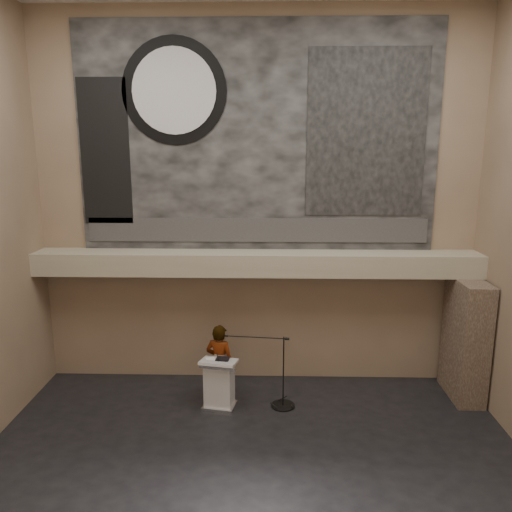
{
  "coord_description": "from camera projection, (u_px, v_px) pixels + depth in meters",
  "views": [
    {
      "loc": [
        0.27,
        -7.36,
        5.53
      ],
      "look_at": [
        0.0,
        3.2,
        3.2
      ],
      "focal_mm": 35.0,
      "sensor_mm": 36.0,
      "label": 1
    }
  ],
  "objects": [
    {
      "name": "floor",
      "position": [
        251.0,
        483.0,
        8.38
      ],
      "size": [
        10.0,
        10.0,
        0.0
      ],
      "primitive_type": "plane",
      "color": "black",
      "rests_on": "ground"
    },
    {
      "name": "wall_back",
      "position": [
        257.0,
        204.0,
        11.37
      ],
      "size": [
        10.0,
        0.02,
        8.5
      ],
      "primitive_type": "cube",
      "color": "#77614B",
      "rests_on": "floor"
    },
    {
      "name": "wall_front",
      "position": [
        230.0,
        329.0,
        3.56
      ],
      "size": [
        10.0,
        0.02,
        8.5
      ],
      "primitive_type": "cube",
      "color": "#77614B",
      "rests_on": "floor"
    },
    {
      "name": "soffit",
      "position": [
        256.0,
        263.0,
        11.26
      ],
      "size": [
        10.0,
        0.8,
        0.5
      ],
      "primitive_type": "cube",
      "color": "gray",
      "rests_on": "wall_back"
    },
    {
      "name": "sprinkler_left",
      "position": [
        186.0,
        275.0,
        11.31
      ],
      "size": [
        0.04,
        0.04,
        0.06
      ],
      "primitive_type": "cylinder",
      "color": "#B2893D",
      "rests_on": "soffit"
    },
    {
      "name": "sprinkler_right",
      "position": [
        341.0,
        276.0,
        11.22
      ],
      "size": [
        0.04,
        0.04,
        0.06
      ],
      "primitive_type": "cylinder",
      "color": "#B2893D",
      "rests_on": "soffit"
    },
    {
      "name": "banner",
      "position": [
        257.0,
        138.0,
        11.03
      ],
      "size": [
        8.0,
        0.05,
        5.0
      ],
      "primitive_type": "cube",
      "color": "black",
      "rests_on": "wall_back"
    },
    {
      "name": "banner_text_strip",
      "position": [
        257.0,
        230.0,
        11.43
      ],
      "size": [
        7.76,
        0.02,
        0.55
      ],
      "primitive_type": "cube",
      "color": "#2F2F2F",
      "rests_on": "banner"
    },
    {
      "name": "banner_clock_rim",
      "position": [
        174.0,
        91.0,
        10.82
      ],
      "size": [
        2.3,
        0.02,
        2.3
      ],
      "primitive_type": "cylinder",
      "rotation": [
        1.57,
        0.0,
        0.0
      ],
      "color": "black",
      "rests_on": "banner"
    },
    {
      "name": "banner_clock_face",
      "position": [
        174.0,
        91.0,
        10.8
      ],
      "size": [
        1.84,
        0.02,
        1.84
      ],
      "primitive_type": "cylinder",
      "rotation": [
        1.57,
        0.0,
        0.0
      ],
      "color": "silver",
      "rests_on": "banner"
    },
    {
      "name": "banner_building_print",
      "position": [
        366.0,
        134.0,
        10.91
      ],
      "size": [
        2.6,
        0.02,
        3.6
      ],
      "primitive_type": "cube",
      "color": "black",
      "rests_on": "banner"
    },
    {
      "name": "banner_brick_print",
      "position": [
        105.0,
        152.0,
        11.14
      ],
      "size": [
        1.1,
        0.02,
        3.2
      ],
      "primitive_type": "cube",
      "color": "black",
      "rests_on": "banner"
    },
    {
      "name": "stone_pier",
      "position": [
        465.0,
        339.0,
        11.05
      ],
      "size": [
        0.6,
        1.4,
        2.7
      ],
      "primitive_type": "cube",
      "color": "#45362A",
      "rests_on": "floor"
    },
    {
      "name": "lectern",
      "position": [
        219.0,
        384.0,
        10.68
      ],
      "size": [
        0.84,
        0.67,
        1.14
      ],
      "rotation": [
        0.0,
        0.0,
        -0.19
      ],
      "color": "silver",
      "rests_on": "floor"
    },
    {
      "name": "binder",
      "position": [
        223.0,
        359.0,
        10.57
      ],
      "size": [
        0.3,
        0.25,
        0.04
      ],
      "primitive_type": "cube",
      "rotation": [
        0.0,
        0.0,
        -0.13
      ],
      "color": "black",
      "rests_on": "lectern"
    },
    {
      "name": "papers",
      "position": [
        211.0,
        360.0,
        10.57
      ],
      "size": [
        0.26,
        0.31,
        0.0
      ],
      "primitive_type": "cube",
      "rotation": [
        0.0,
        0.0,
        0.28
      ],
      "color": "white",
      "rests_on": "lectern"
    },
    {
      "name": "speaker_person",
      "position": [
        220.0,
        363.0,
        10.93
      ],
      "size": [
        0.74,
        0.6,
        1.76
      ],
      "primitive_type": "imported",
      "rotation": [
        0.0,
        0.0,
        2.82
      ],
      "color": "white",
      "rests_on": "floor"
    },
    {
      "name": "mic_stand",
      "position": [
        281.0,
        395.0,
        10.8
      ],
      "size": [
        1.59,
        0.52,
        1.6
      ],
      "rotation": [
        0.0,
        0.0,
        -0.1
      ],
      "color": "black",
      "rests_on": "floor"
    }
  ]
}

